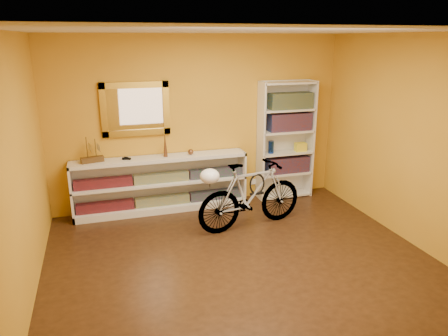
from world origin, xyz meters
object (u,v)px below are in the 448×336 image
object	(u,v)px
bookcase	(286,141)
helmet	(210,176)
bicycle	(251,195)
console_unit	(162,184)

from	to	relation	value
bookcase	helmet	world-z (taller)	bookcase
bookcase	bicycle	xyz separation A→B (m)	(-0.96, -0.97, -0.48)
bicycle	helmet	bearing A→B (deg)	90.00
bookcase	bicycle	bearing A→B (deg)	-134.55
console_unit	helmet	xyz separation A→B (m)	(0.47, -1.05, 0.41)
console_unit	bookcase	world-z (taller)	bookcase
console_unit	bookcase	size ratio (longest dim) A/B	1.37
bookcase	bicycle	world-z (taller)	bookcase
console_unit	bicycle	world-z (taller)	bicycle
bookcase	helmet	xyz separation A→B (m)	(-1.56, -1.07, -0.11)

